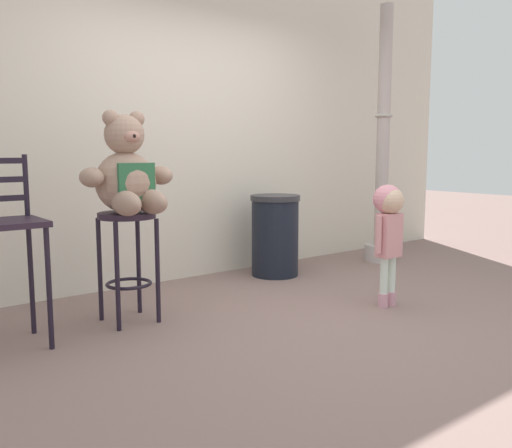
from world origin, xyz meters
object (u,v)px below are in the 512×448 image
bar_chair_empty (4,234)px  lamppost (382,164)px  bar_stool_with_teddy (128,244)px  trash_bin (275,235)px  teddy_bear (128,175)px  child_walking (389,219)px

bar_chair_empty → lamppost: bearing=4.5°
bar_stool_with_teddy → trash_bin: bearing=15.4°
teddy_bear → lamppost: size_ratio=0.26×
child_walking → bar_stool_with_teddy: bearing=57.8°
teddy_bear → child_walking: (1.72, -0.83, -0.34)m
trash_bin → bar_chair_empty: size_ratio=0.66×
trash_bin → lamppost: 1.50m
child_walking → bar_chair_empty: 2.65m
bar_stool_with_teddy → teddy_bear: 0.48m
child_walking → trash_bin: bearing=-5.8°
child_walking → lamppost: bearing=-54.7°
child_walking → lamppost: size_ratio=0.35×
bar_stool_with_teddy → teddy_bear: bearing=-90.0°
bar_stool_with_teddy → lamppost: 3.12m
trash_bin → bar_chair_empty: bearing=-169.2°
teddy_bear → lamppost: (3.07, 0.33, 0.03)m
teddy_bear → child_walking: 1.94m
child_walking → bar_chair_empty: size_ratio=0.80×
child_walking → lamppost: lamppost is taller
bar_stool_with_teddy → trash_bin: 1.80m
trash_bin → bar_chair_empty: 2.58m
teddy_bear → trash_bin: (1.73, 0.51, -0.63)m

